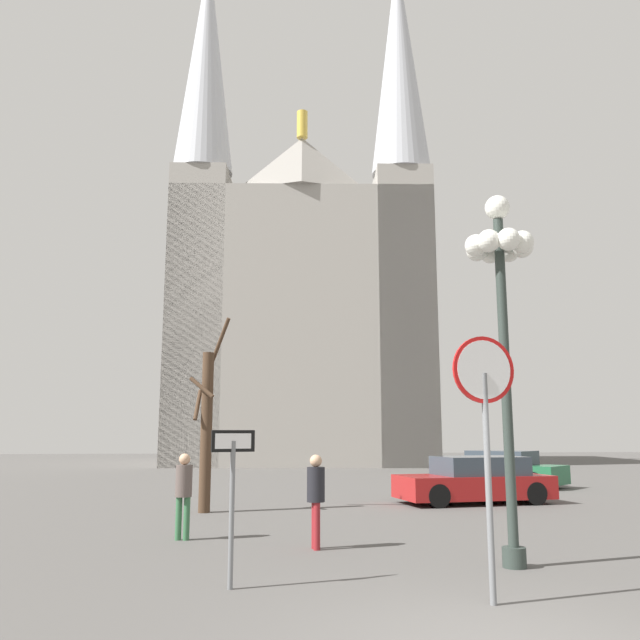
% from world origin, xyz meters
% --- Properties ---
extents(cathedral, '(17.68, 14.64, 35.63)m').
position_xyz_m(cathedral, '(1.12, 37.59, 10.66)').
color(cathedral, gray).
rests_on(cathedral, ground).
extents(stop_sign, '(0.84, 0.18, 3.22)m').
position_xyz_m(stop_sign, '(0.53, 1.61, 2.29)').
color(stop_sign, slate).
rests_on(stop_sign, ground).
extents(one_way_arrow_sign, '(0.58, 0.27, 2.05)m').
position_xyz_m(one_way_arrow_sign, '(-2.61, 2.74, 1.34)').
color(one_way_arrow_sign, slate).
rests_on(one_way_arrow_sign, ground).
extents(street_lamp, '(1.15, 1.15, 5.91)m').
position_xyz_m(street_lamp, '(1.65, 3.67, 4.33)').
color(street_lamp, '#2D3833').
rests_on(street_lamp, ground).
extents(bare_tree, '(1.06, 1.07, 5.09)m').
position_xyz_m(bare_tree, '(-3.50, 11.19, 2.20)').
color(bare_tree, '#473323').
rests_on(bare_tree, ground).
extents(parked_car_near_red, '(4.58, 2.47, 1.33)m').
position_xyz_m(parked_car_near_red, '(4.18, 12.59, 0.63)').
color(parked_car_near_red, maroon).
rests_on(parked_car_near_red, ground).
extents(parked_car_far_green, '(4.12, 4.24, 1.34)m').
position_xyz_m(parked_car_far_green, '(7.38, 18.22, 0.64)').
color(parked_car_far_green, '#1E5B38').
rests_on(parked_car_far_green, ground).
extents(pedestrian_walking, '(0.32, 0.32, 1.63)m').
position_xyz_m(pedestrian_walking, '(-1.19, 5.57, 0.98)').
color(pedestrian_walking, maroon).
rests_on(pedestrian_walking, ground).
extents(pedestrian_standing, '(0.32, 0.32, 1.62)m').
position_xyz_m(pedestrian_standing, '(-3.63, 6.82, 0.98)').
color(pedestrian_standing, '#33663F').
rests_on(pedestrian_standing, ground).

